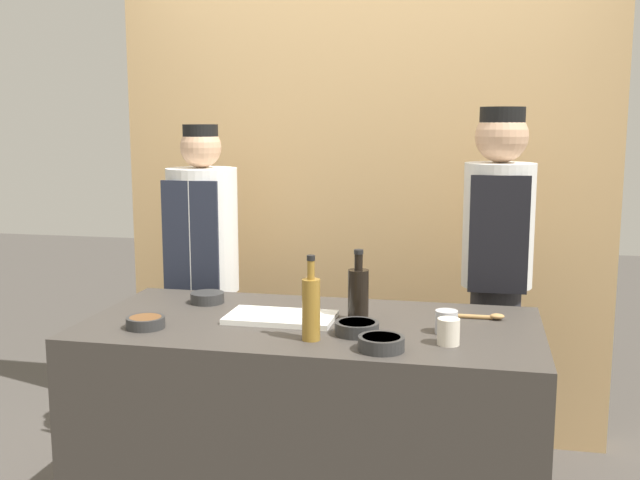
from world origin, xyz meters
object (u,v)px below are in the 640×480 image
(cutting_board, at_px, (281,317))
(cup_steel, at_px, (446,322))
(cup_cream, at_px, (448,332))
(sauce_bowl_orange, at_px, (207,297))
(chef_right, at_px, (496,281))
(sauce_bowl_brown, at_px, (146,322))
(bottle_soy, at_px, (358,293))
(sauce_bowl_yellow, at_px, (357,327))
(wooden_spoon, at_px, (480,316))
(chef_left, at_px, (204,282))
(bottle_vinegar, at_px, (311,307))
(sauce_bowl_purple, at_px, (381,343))

(cutting_board, height_order, cup_steel, cup_steel)
(cup_steel, bearing_deg, cup_cream, -84.48)
(cup_cream, bearing_deg, sauce_bowl_orange, 159.12)
(cutting_board, bearing_deg, sauce_bowl_orange, 151.74)
(chef_right, bearing_deg, cutting_board, -139.66)
(sauce_bowl_brown, distance_m, bottle_soy, 0.77)
(sauce_bowl_yellow, bearing_deg, cup_steel, 14.71)
(sauce_bowl_yellow, xyz_separation_m, bottle_soy, (-0.02, 0.17, 0.08))
(wooden_spoon, bearing_deg, chef_left, 158.64)
(cutting_board, bearing_deg, cup_cream, -16.23)
(sauce_bowl_yellow, xyz_separation_m, cup_cream, (0.31, -0.05, 0.02))
(chef_left, bearing_deg, bottle_vinegar, -51.01)
(sauce_bowl_purple, height_order, cutting_board, sauce_bowl_purple)
(cup_steel, bearing_deg, sauce_bowl_brown, -171.52)
(bottle_soy, xyz_separation_m, cup_cream, (0.34, -0.22, -0.06))
(sauce_bowl_orange, distance_m, cutting_board, 0.41)
(cup_steel, bearing_deg, sauce_bowl_orange, 166.05)
(cup_cream, bearing_deg, cutting_board, 163.77)
(wooden_spoon, xyz_separation_m, chef_right, (0.06, 0.50, 0.03))
(sauce_bowl_brown, height_order, cup_steel, cup_steel)
(sauce_bowl_yellow, bearing_deg, chef_left, 137.34)
(sauce_bowl_yellow, distance_m, bottle_vinegar, 0.19)
(bottle_soy, distance_m, bottle_vinegar, 0.29)
(sauce_bowl_purple, relative_size, chef_left, 0.09)
(bottle_soy, xyz_separation_m, chef_left, (-0.84, 0.63, -0.13))
(sauce_bowl_brown, distance_m, chef_left, 0.88)
(bottle_vinegar, xyz_separation_m, chef_right, (0.62, 0.89, -0.07))
(cutting_board, height_order, chef_left, chef_left)
(sauce_bowl_brown, bearing_deg, cup_cream, 1.24)
(bottle_soy, bearing_deg, cup_cream, -33.47)
(bottle_vinegar, bearing_deg, sauce_bowl_brown, 178.07)
(cutting_board, xyz_separation_m, bottle_vinegar, (0.17, -0.22, 0.10))
(cutting_board, xyz_separation_m, bottle_soy, (0.28, 0.04, 0.09))
(cup_steel, xyz_separation_m, chef_right, (0.18, 0.72, -0.00))
(sauce_bowl_purple, height_order, bottle_vinegar, bottle_vinegar)
(sauce_bowl_purple, distance_m, sauce_bowl_orange, 0.91)
(bottle_soy, xyz_separation_m, wooden_spoon, (0.44, 0.13, -0.09))
(bottle_soy, bearing_deg, cutting_board, -171.47)
(bottle_vinegar, bearing_deg, bottle_soy, 66.31)
(chef_left, xyz_separation_m, chef_right, (1.35, 0.00, 0.07))
(chef_left, bearing_deg, sauce_bowl_yellow, -42.66)
(sauce_bowl_orange, xyz_separation_m, bottle_soy, (0.64, -0.15, 0.08))
(cutting_board, height_order, wooden_spoon, wooden_spoon)
(cup_cream, distance_m, chef_right, 0.87)
(sauce_bowl_yellow, xyz_separation_m, sauce_bowl_purple, (0.11, -0.16, 0.00))
(sauce_bowl_brown, relative_size, chef_right, 0.08)
(cup_cream, bearing_deg, wooden_spoon, 73.49)
(cup_steel, bearing_deg, wooden_spoon, 61.62)
(sauce_bowl_orange, height_order, bottle_soy, bottle_soy)
(sauce_bowl_yellow, distance_m, cup_cream, 0.32)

